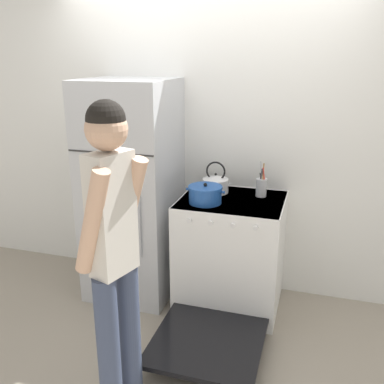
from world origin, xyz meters
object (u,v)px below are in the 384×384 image
at_px(dutch_oven_pot, 205,194).
at_px(tea_kettle, 216,183).
at_px(stove_range, 230,255).
at_px(utensil_jar, 261,187).
at_px(refrigerator, 132,191).
at_px(person, 114,247).

xyz_separation_m(dutch_oven_pot, tea_kettle, (0.01, 0.27, 0.01)).
relative_size(stove_range, utensil_jar, 4.94).
relative_size(refrigerator, dutch_oven_pot, 6.03).
bearing_deg(dutch_oven_pot, person, -100.26).
bearing_deg(tea_kettle, utensil_jar, 0.95).
bearing_deg(dutch_oven_pot, stove_range, 28.56).
xyz_separation_m(tea_kettle, utensil_jar, (0.37, 0.01, 0.00)).
height_order(dutch_oven_pot, person, person).
bearing_deg(stove_range, tea_kettle, 133.61).
relative_size(dutch_oven_pot, person, 0.17).
bearing_deg(person, dutch_oven_pot, 6.77).
bearing_deg(tea_kettle, stove_range, -46.39).
distance_m(dutch_oven_pot, person, 1.13).
distance_m(stove_range, tea_kettle, 0.59).
bearing_deg(refrigerator, utensil_jar, 8.02).
height_order(stove_range, person, person).
relative_size(stove_range, tea_kettle, 5.44).
distance_m(stove_range, person, 1.38).
bearing_deg(refrigerator, person, -69.51).
xyz_separation_m(refrigerator, utensil_jar, (1.05, 0.15, 0.09)).
distance_m(tea_kettle, utensil_jar, 0.37).
bearing_deg(tea_kettle, refrigerator, -168.22).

